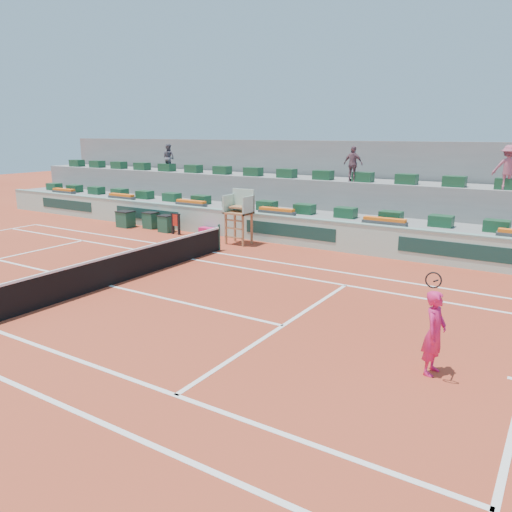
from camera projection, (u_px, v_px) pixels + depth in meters
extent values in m
plane|color=#A1361F|center=(110.00, 286.00, 16.06)|extent=(90.00, 90.00, 0.00)
cube|color=gray|center=(276.00, 220.00, 24.69)|extent=(36.00, 4.00, 1.20)
cube|color=gray|center=(292.00, 202.00, 25.83)|extent=(36.00, 2.40, 2.60)
cube|color=gray|center=(306.00, 182.00, 26.93)|extent=(36.00, 0.40, 4.40)
cube|color=#E11D63|center=(208.00, 232.00, 23.81)|extent=(0.88, 0.39, 0.39)
imported|color=#52535F|center=(169.00, 158.00, 29.05)|extent=(0.76, 0.59, 1.55)
imported|color=#724C57|center=(353.00, 164.00, 22.80)|extent=(0.99, 0.51, 1.61)
imported|color=#A55267|center=(508.00, 168.00, 19.50)|extent=(1.19, 0.77, 1.74)
cube|color=white|center=(213.00, 252.00, 20.55)|extent=(23.77, 0.12, 0.01)
cube|color=white|center=(192.00, 259.00, 19.43)|extent=(23.77, 0.12, 0.01)
cube|color=white|center=(283.00, 326.00, 12.73)|extent=(0.12, 8.23, 0.01)
cube|color=white|center=(110.00, 286.00, 16.06)|extent=(12.80, 0.12, 0.01)
cube|color=black|center=(109.00, 272.00, 15.95)|extent=(0.03, 11.87, 0.92)
cube|color=white|center=(108.00, 257.00, 15.83)|extent=(0.06, 11.87, 0.07)
cylinder|color=#1B4031|center=(219.00, 237.00, 20.79)|extent=(0.10, 0.10, 1.10)
cube|color=#A7D2BC|center=(252.00, 227.00, 22.88)|extent=(36.00, 0.30, 1.20)
cube|color=gray|center=(252.00, 213.00, 22.73)|extent=(36.00, 0.34, 0.06)
cube|color=#143831|center=(66.00, 205.00, 29.49)|extent=(4.40, 0.02, 0.56)
cube|color=#143831|center=(146.00, 214.00, 26.12)|extent=(4.40, 0.02, 0.56)
cube|color=#143831|center=(289.00, 231.00, 21.70)|extent=(4.40, 0.02, 0.56)
cube|color=#143831|center=(458.00, 250.00, 18.07)|extent=(4.40, 0.02, 0.56)
cube|color=#966139|center=(226.00, 229.00, 21.91)|extent=(0.08, 0.08, 1.35)
cube|color=#966139|center=(243.00, 231.00, 21.44)|extent=(0.08, 0.08, 1.35)
cube|color=#966139|center=(235.00, 227.00, 22.48)|extent=(0.08, 0.08, 1.35)
cube|color=#966139|center=(252.00, 229.00, 22.02)|extent=(0.08, 0.08, 1.35)
cube|color=#966139|center=(239.00, 213.00, 21.79)|extent=(1.10, 0.90, 0.08)
cube|color=#A7D2BC|center=(243.00, 200.00, 21.98)|extent=(1.10, 0.08, 1.00)
cube|color=#A7D2BC|center=(229.00, 204.00, 21.97)|extent=(0.06, 0.90, 0.80)
cube|color=#A7D2BC|center=(249.00, 206.00, 21.43)|extent=(0.06, 0.90, 0.80)
cube|color=#966139|center=(240.00, 207.00, 21.82)|extent=(0.80, 0.60, 0.08)
cube|color=#966139|center=(234.00, 237.00, 21.75)|extent=(0.90, 0.08, 0.06)
cube|color=#966139|center=(234.00, 228.00, 21.66)|extent=(0.90, 0.08, 0.06)
cube|color=#966139|center=(234.00, 221.00, 21.57)|extent=(0.90, 0.08, 0.06)
cube|color=#174528|center=(54.00, 187.00, 32.06)|extent=(0.90, 0.60, 0.44)
cube|color=#174528|center=(75.00, 188.00, 31.02)|extent=(0.90, 0.60, 0.44)
cube|color=#174528|center=(96.00, 190.00, 29.98)|extent=(0.90, 0.60, 0.44)
cube|color=#174528|center=(120.00, 192.00, 28.94)|extent=(0.90, 0.60, 0.44)
cube|color=#174528|center=(145.00, 195.00, 27.91)|extent=(0.90, 0.60, 0.44)
cube|color=#174528|center=(172.00, 197.00, 26.87)|extent=(0.90, 0.60, 0.44)
cube|color=#174528|center=(201.00, 200.00, 25.83)|extent=(0.90, 0.60, 0.44)
cube|color=#174528|center=(233.00, 202.00, 24.79)|extent=(0.90, 0.60, 0.44)
cube|color=#174528|center=(267.00, 206.00, 23.75)|extent=(0.90, 0.60, 0.44)
cube|color=#174528|center=(305.00, 209.00, 22.71)|extent=(0.90, 0.60, 0.44)
cube|color=#174528|center=(346.00, 213.00, 21.67)|extent=(0.90, 0.60, 0.44)
cube|color=#174528|center=(391.00, 217.00, 20.64)|extent=(0.90, 0.60, 0.44)
cube|color=#174528|center=(441.00, 221.00, 19.60)|extent=(0.90, 0.60, 0.44)
cube|color=#174528|center=(497.00, 226.00, 18.56)|extent=(0.90, 0.60, 0.44)
cube|color=#174528|center=(77.00, 163.00, 33.28)|extent=(0.90, 0.60, 0.44)
cube|color=#174528|center=(97.00, 164.00, 32.24)|extent=(0.90, 0.60, 0.44)
cube|color=#174528|center=(119.00, 165.00, 31.20)|extent=(0.90, 0.60, 0.44)
cube|color=#174528|center=(142.00, 166.00, 30.17)|extent=(0.90, 0.60, 0.44)
cube|color=#174528|center=(167.00, 167.00, 29.13)|extent=(0.90, 0.60, 0.44)
cube|color=#174528|center=(194.00, 169.00, 28.09)|extent=(0.90, 0.60, 0.44)
cube|color=#174528|center=(222.00, 170.00, 27.05)|extent=(0.90, 0.60, 0.44)
cube|color=#174528|center=(253.00, 172.00, 26.01)|extent=(0.90, 0.60, 0.44)
cube|color=#174528|center=(287.00, 173.00, 24.97)|extent=(0.90, 0.60, 0.44)
cube|color=#174528|center=(323.00, 175.00, 23.93)|extent=(0.90, 0.60, 0.44)
cube|color=#174528|center=(363.00, 177.00, 22.90)|extent=(0.90, 0.60, 0.44)
cube|color=#174528|center=(407.00, 179.00, 21.86)|extent=(0.90, 0.60, 0.44)
cube|color=#174528|center=(454.00, 181.00, 20.82)|extent=(0.90, 0.60, 0.44)
cube|color=#174528|center=(507.00, 184.00, 19.78)|extent=(0.90, 0.60, 0.44)
cube|color=#454545|center=(64.00, 192.00, 30.40)|extent=(1.80, 0.36, 0.16)
cube|color=orange|center=(64.00, 190.00, 30.37)|extent=(1.70, 0.32, 0.12)
cube|color=#454545|center=(122.00, 197.00, 27.80)|extent=(1.80, 0.36, 0.16)
cube|color=orange|center=(121.00, 195.00, 27.77)|extent=(1.70, 0.32, 0.12)
cube|color=#454545|center=(191.00, 204.00, 25.21)|extent=(1.80, 0.36, 0.16)
cube|color=orange|center=(191.00, 201.00, 25.17)|extent=(1.70, 0.32, 0.12)
cube|color=#454545|center=(277.00, 212.00, 22.61)|extent=(1.80, 0.36, 0.16)
cube|color=orange|center=(277.00, 209.00, 22.58)|extent=(1.70, 0.32, 0.12)
cube|color=#454545|center=(385.00, 223.00, 20.01)|extent=(1.80, 0.36, 0.16)
cube|color=orange|center=(385.00, 219.00, 19.98)|extent=(1.70, 0.32, 0.12)
cube|color=#174732|center=(166.00, 224.00, 24.67)|extent=(0.64, 0.55, 0.80)
cube|color=black|center=(166.00, 216.00, 24.57)|extent=(0.68, 0.59, 0.04)
cube|color=#174732|center=(151.00, 221.00, 25.62)|extent=(0.66, 0.57, 0.80)
cube|color=black|center=(150.00, 213.00, 25.52)|extent=(0.70, 0.60, 0.04)
cube|color=#174732|center=(126.00, 219.00, 25.97)|extent=(0.78, 0.67, 0.80)
cube|color=black|center=(125.00, 211.00, 25.87)|extent=(0.82, 0.71, 0.04)
cube|color=black|center=(173.00, 224.00, 24.18)|extent=(0.10, 0.10, 1.00)
cube|color=black|center=(179.00, 225.00, 23.97)|extent=(0.10, 0.10, 1.00)
cube|color=black|center=(175.00, 214.00, 23.95)|extent=(0.57, 0.08, 0.06)
cube|color=red|center=(175.00, 220.00, 24.01)|extent=(0.42, 0.04, 0.56)
imported|color=#E11D63|center=(434.00, 333.00, 10.04)|extent=(0.48, 0.68, 1.75)
cylinder|color=black|center=(436.00, 281.00, 9.52)|extent=(0.03, 0.35, 0.09)
torus|color=black|center=(433.00, 280.00, 9.32)|extent=(0.31, 0.08, 0.31)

